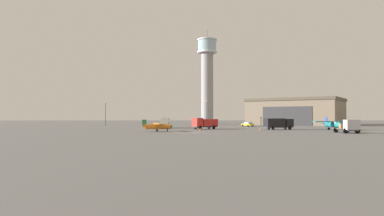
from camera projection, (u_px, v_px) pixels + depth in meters
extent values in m
plane|color=#60605E|center=(192.00, 132.00, 68.57)|extent=(400.00, 400.00, 0.00)
cylinder|color=gray|center=(207.00, 88.00, 141.54)|extent=(5.00, 5.00, 29.61)
cylinder|color=silver|center=(207.00, 52.00, 141.90)|extent=(8.27, 8.27, 0.60)
cylinder|color=#99B7C6|center=(207.00, 46.00, 141.96)|extent=(7.61, 7.61, 4.62)
cylinder|color=silver|center=(207.00, 40.00, 142.03)|extent=(8.27, 8.27, 0.50)
cylinder|color=#38383D|center=(207.00, 35.00, 142.08)|extent=(0.16, 0.16, 4.00)
cube|color=#7A6B56|center=(296.00, 113.00, 129.04)|extent=(39.02, 36.57, 8.88)
cube|color=brown|center=(296.00, 100.00, 129.16)|extent=(39.85, 37.40, 1.00)
cube|color=#38383A|center=(287.00, 116.00, 119.48)|extent=(14.58, 9.92, 6.66)
cylinder|color=orange|center=(158.00, 127.00, 72.55)|extent=(5.45, 2.25, 1.06)
cone|color=#38383D|center=(171.00, 127.00, 73.25)|extent=(0.92, 0.90, 0.74)
cube|color=#38383D|center=(171.00, 127.00, 73.25)|extent=(0.07, 0.10, 1.63)
cube|color=orange|center=(159.00, 124.00, 72.63)|extent=(3.20, 8.63, 0.17)
cylinder|color=#287A42|center=(160.00, 126.00, 71.29)|extent=(0.26, 0.84, 1.16)
cylinder|color=#287A42|center=(158.00, 125.00, 73.95)|extent=(0.26, 0.84, 1.16)
cube|color=#99B7C6|center=(163.00, 125.00, 72.81)|extent=(1.11, 1.04, 0.60)
cone|color=orange|center=(144.00, 126.00, 71.85)|extent=(1.35, 1.05, 0.80)
cube|color=#287A42|center=(144.00, 123.00, 71.87)|extent=(0.94, 0.31, 1.46)
cube|color=orange|center=(144.00, 126.00, 71.85)|extent=(1.34, 2.68, 0.09)
cylinder|color=black|center=(167.00, 130.00, 73.03)|extent=(0.25, 0.53, 0.51)
cylinder|color=black|center=(158.00, 131.00, 71.57)|extent=(0.25, 0.53, 0.51)
cylinder|color=black|center=(156.00, 130.00, 73.40)|extent=(0.25, 0.53, 0.51)
cylinder|color=teal|center=(334.00, 125.00, 80.97)|extent=(2.04, 6.55, 1.28)
cone|color=#38383D|center=(342.00, 125.00, 77.54)|extent=(1.00, 1.03, 0.90)
cube|color=#38383D|center=(342.00, 125.00, 77.54)|extent=(0.11, 0.07, 1.96)
cube|color=teal|center=(334.00, 122.00, 80.68)|extent=(10.43, 2.77, 0.21)
cylinder|color=#2847A8|center=(328.00, 123.00, 80.45)|extent=(1.02, 0.20, 1.40)
cylinder|color=#2847A8|center=(341.00, 123.00, 80.90)|extent=(1.02, 0.20, 1.40)
cube|color=#99B7C6|center=(337.00, 123.00, 79.75)|extent=(1.15, 1.25, 0.72)
cone|color=teal|center=(326.00, 124.00, 84.41)|extent=(1.13, 1.55, 0.96)
cube|color=#2847A8|center=(326.00, 121.00, 84.43)|extent=(0.26, 1.14, 1.75)
cube|color=teal|center=(326.00, 123.00, 84.41)|extent=(3.19, 1.29, 0.10)
cylinder|color=black|center=(340.00, 129.00, 78.50)|extent=(0.64, 0.24, 0.62)
cylinder|color=black|center=(329.00, 129.00, 81.00)|extent=(0.64, 0.24, 0.62)
cylinder|color=black|center=(338.00, 129.00, 81.31)|extent=(0.64, 0.24, 0.62)
cube|color=#38383D|center=(346.00, 130.00, 66.40)|extent=(2.32, 5.98, 0.24)
cube|color=#B7BABF|center=(352.00, 125.00, 64.32)|extent=(2.63, 1.77, 1.87)
cube|color=#99B7C6|center=(354.00, 123.00, 63.56)|extent=(2.17, 0.18, 0.93)
cube|color=brown|center=(343.00, 129.00, 67.38)|extent=(2.74, 4.06, 0.16)
cube|color=#997547|center=(342.00, 126.00, 67.79)|extent=(1.07, 1.07, 0.90)
cylinder|color=black|center=(357.00, 131.00, 64.42)|extent=(1.01, 0.32, 1.00)
cylinder|color=black|center=(346.00, 131.00, 64.27)|extent=(1.01, 0.32, 1.00)
cylinder|color=black|center=(347.00, 130.00, 68.24)|extent=(1.01, 0.32, 1.00)
cylinder|color=black|center=(336.00, 130.00, 68.09)|extent=(1.01, 0.32, 1.00)
cube|color=#38383D|center=(165.00, 126.00, 94.16)|extent=(1.88, 7.05, 0.24)
cube|color=white|center=(165.00, 122.00, 96.73)|extent=(2.33, 1.98, 2.03)
cube|color=#99B7C6|center=(166.00, 120.00, 97.66)|extent=(1.98, 0.08, 1.01)
cylinder|color=white|center=(165.00, 121.00, 93.06)|extent=(2.22, 4.78, 2.21)
cylinder|color=black|center=(162.00, 126.00, 96.61)|extent=(1.00, 0.28, 1.00)
cylinder|color=black|center=(169.00, 126.00, 96.65)|extent=(1.00, 0.28, 1.00)
cylinder|color=black|center=(161.00, 126.00, 92.03)|extent=(1.00, 0.28, 1.00)
cylinder|color=black|center=(168.00, 126.00, 92.07)|extent=(1.00, 0.28, 1.00)
cube|color=#38383D|center=(205.00, 127.00, 86.16)|extent=(6.55, 5.41, 0.24)
cube|color=red|center=(197.00, 122.00, 84.73)|extent=(2.85, 2.94, 2.10)
cube|color=#99B7C6|center=(195.00, 120.00, 84.21)|extent=(1.18, 1.60, 1.05)
cube|color=red|center=(208.00, 123.00, 86.84)|extent=(5.03, 4.50, 1.80)
cylinder|color=black|center=(200.00, 127.00, 83.93)|extent=(0.81, 0.97, 1.00)
cylinder|color=black|center=(195.00, 127.00, 85.55)|extent=(0.81, 0.97, 1.00)
cylinder|color=black|center=(214.00, 127.00, 86.55)|extent=(0.81, 0.97, 1.00)
cylinder|color=black|center=(209.00, 127.00, 88.18)|extent=(0.81, 0.97, 1.00)
cube|color=#38383D|center=(279.00, 127.00, 82.96)|extent=(7.28, 3.70, 0.24)
cube|color=black|center=(288.00, 123.00, 83.72)|extent=(2.53, 2.76, 1.87)
cube|color=#99B7C6|center=(291.00, 121.00, 83.99)|extent=(0.61, 1.91, 0.94)
cube|color=black|center=(274.00, 123.00, 82.65)|extent=(5.22, 3.52, 1.98)
cylinder|color=black|center=(285.00, 127.00, 84.66)|extent=(0.54, 1.04, 1.00)
cylinder|color=black|center=(290.00, 128.00, 82.67)|extent=(0.54, 1.04, 1.00)
cylinder|color=black|center=(269.00, 128.00, 83.33)|extent=(0.54, 1.04, 1.00)
cylinder|color=black|center=(273.00, 128.00, 81.35)|extent=(0.54, 1.04, 1.00)
cube|color=gold|center=(248.00, 125.00, 108.15)|extent=(3.64, 4.50, 0.55)
cube|color=#99B7C6|center=(248.00, 123.00, 107.99)|extent=(2.59, 2.83, 0.50)
cylinder|color=black|center=(243.00, 125.00, 108.89)|extent=(0.64, 0.47, 0.64)
cylinder|color=black|center=(247.00, 125.00, 109.75)|extent=(0.64, 0.47, 0.64)
cylinder|color=black|center=(248.00, 126.00, 106.54)|extent=(0.64, 0.47, 0.64)
cylinder|color=black|center=(253.00, 126.00, 107.40)|extent=(0.64, 0.47, 0.64)
cylinder|color=#38383D|center=(105.00, 114.00, 115.76)|extent=(0.18, 0.18, 7.75)
sphere|color=#F9E5B2|center=(106.00, 102.00, 115.86)|extent=(0.44, 0.44, 0.44)
cylinder|color=#38383D|center=(207.00, 113.00, 123.68)|extent=(0.18, 0.18, 8.64)
sphere|color=#F9E5B2|center=(207.00, 101.00, 123.79)|extent=(0.44, 0.44, 0.44)
cube|color=black|center=(260.00, 131.00, 75.56)|extent=(0.36, 0.36, 0.04)
cone|color=orange|center=(260.00, 129.00, 75.56)|extent=(0.30, 0.30, 0.59)
cylinder|color=white|center=(260.00, 129.00, 75.56)|extent=(0.21, 0.21, 0.08)
cube|color=black|center=(200.00, 131.00, 75.72)|extent=(0.36, 0.36, 0.04)
cone|color=orange|center=(200.00, 129.00, 75.73)|extent=(0.30, 0.30, 0.70)
cylinder|color=white|center=(200.00, 129.00, 75.73)|extent=(0.21, 0.21, 0.08)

